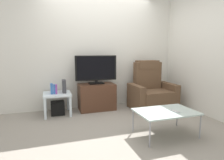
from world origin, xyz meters
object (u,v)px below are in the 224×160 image
object	(u,v)px
tv_stand	(97,97)
game_console	(64,86)
book_middle	(54,89)
book_leftmost	(52,89)
cell_phone	(175,111)
recliner_armchair	(151,92)
side_table	(57,96)
book_rightmost	(56,89)
television	(96,69)
subwoofer_box	(58,108)
coffee_table	(166,112)

from	to	relation	value
tv_stand	game_console	size ratio (longest dim) A/B	2.95
book_middle	book_leftmost	bearing A→B (deg)	180.00
game_console	cell_phone	bearing A→B (deg)	-47.12
recliner_armchair	side_table	size ratio (longest dim) A/B	2.00
book_middle	game_console	world-z (taller)	game_console
recliner_armchair	book_middle	xyz separation A→B (m)	(-2.13, 0.14, 0.16)
side_table	book_rightmost	size ratio (longest dim) A/B	3.06
book_leftmost	cell_phone	size ratio (longest dim) A/B	1.37
television	recliner_armchair	bearing A→B (deg)	-12.40
subwoofer_box	book_leftmost	distance (m)	0.43
book_leftmost	book_middle	world-z (taller)	book_leftmost
recliner_armchair	book_leftmost	world-z (taller)	recliner_armchair
tv_stand	television	distance (m)	0.62
tv_stand	cell_phone	bearing A→B (deg)	-64.66
subwoofer_box	book_middle	xyz separation A→B (m)	(-0.05, -0.02, 0.40)
television	side_table	bearing A→B (deg)	-172.97
book_leftmost	book_rightmost	size ratio (longest dim) A/B	1.17
subwoofer_box	book_middle	bearing A→B (deg)	-158.34
television	book_leftmost	world-z (taller)	television
side_table	book_middle	bearing A→B (deg)	-158.34
side_table	cell_phone	xyz separation A→B (m)	(1.65, -1.61, 0.01)
game_console	recliner_armchair	bearing A→B (deg)	-5.18
recliner_armchair	coffee_table	xyz separation A→B (m)	(-0.54, -1.39, -0.01)
subwoofer_box	cell_phone	size ratio (longest dim) A/B	1.78
television	book_rightmost	distance (m)	0.95
subwoofer_box	game_console	distance (m)	0.47
book_rightmost	cell_phone	distance (m)	2.31
book_rightmost	game_console	size ratio (longest dim) A/B	0.66
recliner_armchair	cell_phone	world-z (taller)	recliner_armchair
television	subwoofer_box	world-z (taller)	television
recliner_armchair	book_rightmost	distance (m)	2.10
subwoofer_box	game_console	size ratio (longest dim) A/B	1.00
game_console	subwoofer_box	bearing A→B (deg)	-176.05
television	coffee_table	bearing A→B (deg)	-67.53
television	book_middle	bearing A→B (deg)	-172.11
television	book_leftmost	xyz separation A→B (m)	(-0.95, -0.12, -0.36)
tv_stand	book_leftmost	xyz separation A→B (m)	(-0.95, -0.11, 0.26)
television	book_leftmost	bearing A→B (deg)	-172.51
book_leftmost	coffee_table	xyz separation A→B (m)	(1.63, -1.53, -0.19)
side_table	subwoofer_box	size ratio (longest dim) A/B	2.02
tv_stand	book_middle	distance (m)	0.94
cell_phone	side_table	bearing A→B (deg)	128.79
television	recliner_armchair	distance (m)	1.36
book_rightmost	coffee_table	world-z (taller)	book_rightmost
tv_stand	side_table	size ratio (longest dim) A/B	1.46
subwoofer_box	coffee_table	bearing A→B (deg)	-45.33
subwoofer_box	book_leftmost	world-z (taller)	book_leftmost
recliner_armchair	game_console	distance (m)	1.95
book_leftmost	book_middle	size ratio (longest dim) A/B	1.12
book_leftmost	game_console	world-z (taller)	game_console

